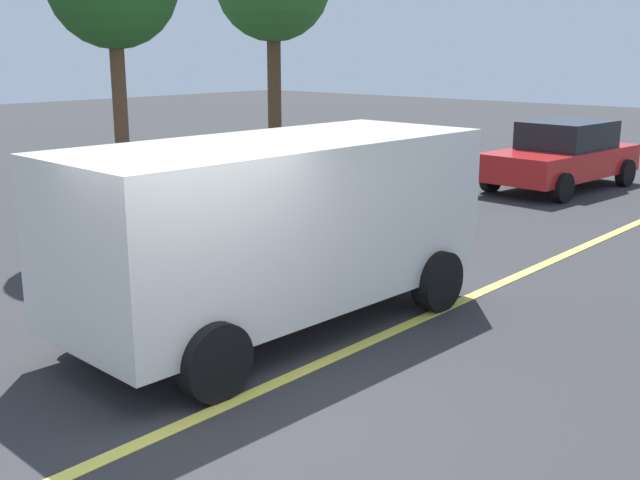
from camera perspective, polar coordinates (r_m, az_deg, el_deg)
name	(u,v)px	position (r m, az deg, el deg)	size (l,w,h in m)	color
ground_plane	(232,403)	(7.35, -6.52, -11.87)	(80.00, 80.00, 0.00)	#2D2D30
lane_marking_centre	(418,320)	(9.44, 7.24, -5.89)	(28.00, 0.16, 0.01)	#E0D14C
white_van	(276,222)	(8.84, -3.24, 1.36)	(5.27, 2.41, 2.20)	silver
car_red_crossing	(562,155)	(18.91, 17.44, 6.00)	(4.44, 2.28, 1.56)	red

